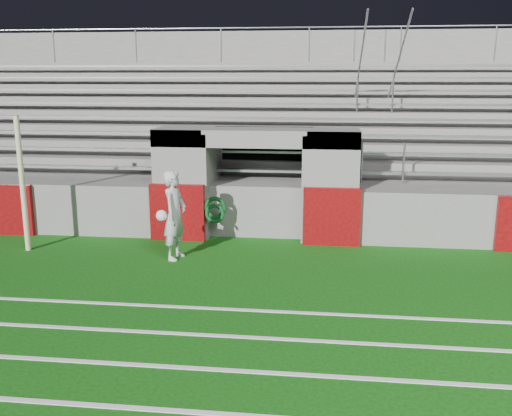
# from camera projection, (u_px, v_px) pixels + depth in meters

# --- Properties ---
(ground) EXTENTS (90.00, 90.00, 0.00)m
(ground) POSITION_uv_depth(u_px,v_px,m) (234.00, 288.00, 10.48)
(ground) COLOR #0E4A0C
(ground) RESTS_ON ground
(field_post) EXTENTS (0.12, 0.12, 2.98)m
(field_post) POSITION_uv_depth(u_px,v_px,m) (22.00, 185.00, 12.43)
(field_post) COLOR beige
(field_post) RESTS_ON ground
(stadium_structure) EXTENTS (26.00, 8.48, 5.42)m
(stadium_structure) POSITION_uv_depth(u_px,v_px,m) (273.00, 152.00, 17.85)
(stadium_structure) COLOR slate
(stadium_structure) RESTS_ON ground
(goalkeeper_with_ball) EXTENTS (0.65, 0.76, 1.90)m
(goalkeeper_with_ball) POSITION_uv_depth(u_px,v_px,m) (175.00, 215.00, 11.97)
(goalkeeper_with_ball) COLOR #B7BDC2
(goalkeeper_with_ball) RESTS_ON ground
(hose_coil) EXTENTS (0.54, 0.14, 0.63)m
(hose_coil) POSITION_uv_depth(u_px,v_px,m) (215.00, 210.00, 13.25)
(hose_coil) COLOR #0D4217
(hose_coil) RESTS_ON ground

